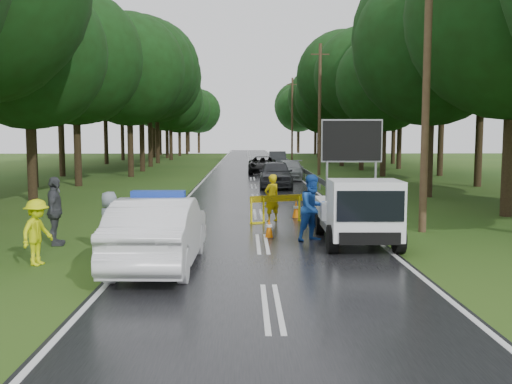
{
  "coord_description": "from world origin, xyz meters",
  "views": [
    {
      "loc": [
        -0.46,
        -15.99,
        3.1
      ],
      "look_at": [
        -0.14,
        1.96,
        1.3
      ],
      "focal_mm": 40.0,
      "sensor_mm": 36.0,
      "label": 1
    }
  ],
  "objects_px": {
    "barrier": "(282,202)",
    "queue_car_third": "(263,165)",
    "work_truck": "(357,211)",
    "queue_car_first": "(276,174)",
    "officer": "(272,198)",
    "queue_car_fourth": "(277,159)",
    "police_sedan": "(159,233)",
    "civilian": "(313,208)",
    "queue_car_second": "(290,170)"
  },
  "relations": [
    {
      "from": "officer",
      "to": "queue_car_fourth",
      "type": "relative_size",
      "value": 0.37
    },
    {
      "from": "queue_car_third",
      "to": "queue_car_fourth",
      "type": "relative_size",
      "value": 1.1
    },
    {
      "from": "queue_car_third",
      "to": "officer",
      "type": "bearing_deg",
      "value": -90.24
    },
    {
      "from": "civilian",
      "to": "work_truck",
      "type": "bearing_deg",
      "value": -58.86
    },
    {
      "from": "queue_car_fourth",
      "to": "barrier",
      "type": "bearing_deg",
      "value": -91.51
    },
    {
      "from": "police_sedan",
      "to": "queue_car_fourth",
      "type": "height_order",
      "value": "police_sedan"
    },
    {
      "from": "police_sedan",
      "to": "barrier",
      "type": "distance_m",
      "value": 7.55
    },
    {
      "from": "civilian",
      "to": "queue_car_fourth",
      "type": "distance_m",
      "value": 38.74
    },
    {
      "from": "work_truck",
      "to": "barrier",
      "type": "distance_m",
      "value": 4.52
    },
    {
      "from": "barrier",
      "to": "civilian",
      "type": "relative_size",
      "value": 1.16
    },
    {
      "from": "queue_car_second",
      "to": "queue_car_fourth",
      "type": "height_order",
      "value": "queue_car_fourth"
    },
    {
      "from": "queue_car_first",
      "to": "queue_car_second",
      "type": "distance_m",
      "value": 6.14
    },
    {
      "from": "civilian",
      "to": "queue_car_first",
      "type": "distance_m",
      "value": 16.93
    },
    {
      "from": "queue_car_first",
      "to": "queue_car_second",
      "type": "relative_size",
      "value": 1.04
    },
    {
      "from": "civilian",
      "to": "queue_car_third",
      "type": "relative_size",
      "value": 0.39
    },
    {
      "from": "barrier",
      "to": "queue_car_first",
      "type": "bearing_deg",
      "value": 67.77
    },
    {
      "from": "police_sedan",
      "to": "officer",
      "type": "bearing_deg",
      "value": -111.68
    },
    {
      "from": "queue_car_third",
      "to": "work_truck",
      "type": "bearing_deg",
      "value": -85.79
    },
    {
      "from": "civilian",
      "to": "queue_car_third",
      "type": "bearing_deg",
      "value": 59.39
    },
    {
      "from": "officer",
      "to": "queue_car_second",
      "type": "height_order",
      "value": "officer"
    },
    {
      "from": "queue_car_second",
      "to": "queue_car_third",
      "type": "distance_m",
      "value": 6.24
    },
    {
      "from": "police_sedan",
      "to": "civilian",
      "type": "xyz_separation_m",
      "value": [
        4.0,
        3.29,
        0.15
      ]
    },
    {
      "from": "work_truck",
      "to": "queue_car_first",
      "type": "distance_m",
      "value": 17.59
    },
    {
      "from": "queue_car_first",
      "to": "queue_car_third",
      "type": "height_order",
      "value": "queue_car_first"
    },
    {
      "from": "work_truck",
      "to": "queue_car_second",
      "type": "relative_size",
      "value": 0.97
    },
    {
      "from": "officer",
      "to": "police_sedan",
      "type": "bearing_deg",
      "value": 32.93
    },
    {
      "from": "barrier",
      "to": "officer",
      "type": "relative_size",
      "value": 1.33
    },
    {
      "from": "officer",
      "to": "queue_car_fourth",
      "type": "distance_m",
      "value": 35.03
    },
    {
      "from": "queue_car_third",
      "to": "barrier",
      "type": "bearing_deg",
      "value": -89.47
    },
    {
      "from": "barrier",
      "to": "queue_car_third",
      "type": "relative_size",
      "value": 0.45
    },
    {
      "from": "queue_car_first",
      "to": "queue_car_fourth",
      "type": "distance_m",
      "value": 21.83
    },
    {
      "from": "queue_car_second",
      "to": "police_sedan",
      "type": "bearing_deg",
      "value": -93.75
    },
    {
      "from": "barrier",
      "to": "officer",
      "type": "distance_m",
      "value": 0.44
    },
    {
      "from": "police_sedan",
      "to": "queue_car_first",
      "type": "xyz_separation_m",
      "value": [
        3.79,
        20.22,
        -0.02
      ]
    },
    {
      "from": "queue_car_first",
      "to": "queue_car_second",
      "type": "xyz_separation_m",
      "value": [
        1.31,
        6.0,
        -0.14
      ]
    },
    {
      "from": "police_sedan",
      "to": "barrier",
      "type": "height_order",
      "value": "police_sedan"
    },
    {
      "from": "barrier",
      "to": "civilian",
      "type": "height_order",
      "value": "civilian"
    },
    {
      "from": "police_sedan",
      "to": "queue_car_second",
      "type": "bearing_deg",
      "value": -99.89
    },
    {
      "from": "officer",
      "to": "queue_car_second",
      "type": "bearing_deg",
      "value": -130.64
    },
    {
      "from": "civilian",
      "to": "officer",
      "type": "bearing_deg",
      "value": 73.6
    },
    {
      "from": "barrier",
      "to": "queue_car_fourth",
      "type": "distance_m",
      "value": 35.27
    },
    {
      "from": "police_sedan",
      "to": "civilian",
      "type": "distance_m",
      "value": 5.18
    },
    {
      "from": "barrier",
      "to": "queue_car_fourth",
      "type": "xyz_separation_m",
      "value": [
        1.8,
        35.22,
        0.0
      ]
    },
    {
      "from": "civilian",
      "to": "queue_car_second",
      "type": "height_order",
      "value": "civilian"
    },
    {
      "from": "work_truck",
      "to": "queue_car_first",
      "type": "bearing_deg",
      "value": 95.48
    },
    {
      "from": "queue_car_first",
      "to": "queue_car_second",
      "type": "bearing_deg",
      "value": 79.29
    },
    {
      "from": "police_sedan",
      "to": "work_truck",
      "type": "distance_m",
      "value": 5.84
    },
    {
      "from": "queue_car_fourth",
      "to": "officer",
      "type": "bearing_deg",
      "value": -92.08
    },
    {
      "from": "police_sedan",
      "to": "barrier",
      "type": "bearing_deg",
      "value": -114.8
    },
    {
      "from": "queue_car_second",
      "to": "queue_car_fourth",
      "type": "bearing_deg",
      "value": 97.25
    }
  ]
}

